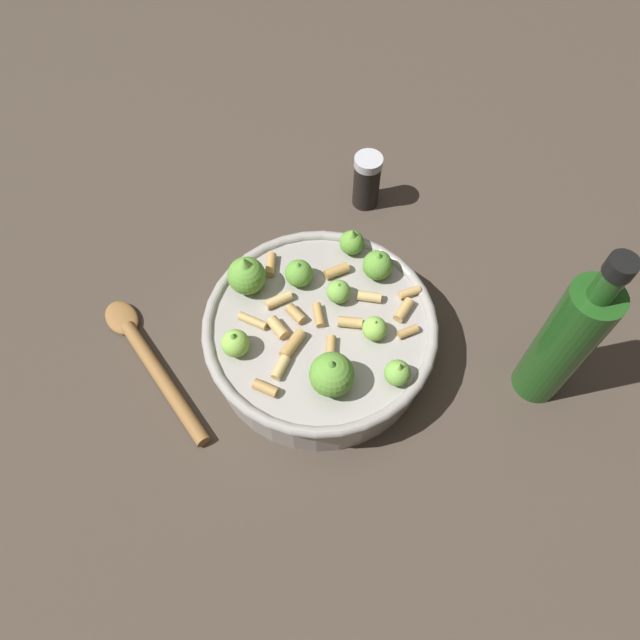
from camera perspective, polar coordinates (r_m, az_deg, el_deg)
ground_plane at (r=0.70m, az=0.00°, el=-2.92°), size 2.40×2.40×0.00m
cooking_pan at (r=0.66m, az=-0.04°, el=-1.30°), size 0.26×0.26×0.11m
pepper_shaker at (r=0.80m, az=4.54°, el=13.28°), size 0.04×0.04×0.08m
olive_oil_bottle at (r=0.64m, az=22.60°, el=-1.93°), size 0.05×0.05×0.23m
wooden_spoon at (r=0.71m, az=-16.19°, el=-3.66°), size 0.12×0.21×0.02m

